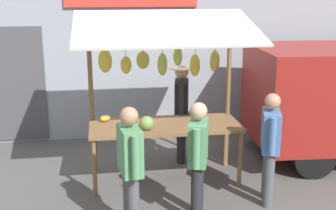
% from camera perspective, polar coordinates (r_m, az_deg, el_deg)
% --- Properties ---
extents(ground_plane, '(40.00, 40.00, 0.00)m').
position_cam_1_polar(ground_plane, '(6.88, -0.38, -9.45)').
color(ground_plane, '#514F4C').
extents(street_backdrop, '(9.00, 0.30, 3.40)m').
position_cam_1_polar(street_backdrop, '(8.51, -2.96, 7.24)').
color(street_backdrop, '#8C939E').
rests_on(street_backdrop, ground).
extents(market_stall, '(2.50, 1.46, 2.50)m').
position_cam_1_polar(market_stall, '(6.44, -0.62, 3.47)').
color(market_stall, brown).
rests_on(market_stall, ground).
extents(vendor_with_sunhat, '(0.42, 0.68, 1.61)m').
position_cam_1_polar(vendor_with_sunhat, '(7.31, 1.73, -0.04)').
color(vendor_with_sunhat, '#232328').
rests_on(vendor_with_sunhat, ground).
extents(shopper_in_grey_tee, '(0.34, 0.64, 1.52)m').
position_cam_1_polar(shopper_in_grey_tee, '(6.03, 12.89, -4.62)').
color(shopper_in_grey_tee, '#4C4C51').
rests_on(shopper_in_grey_tee, ground).
extents(shopper_in_striped_shirt, '(0.34, 0.64, 1.51)m').
position_cam_1_polar(shopper_in_striped_shirt, '(5.50, 3.85, -6.27)').
color(shopper_in_striped_shirt, '#232328').
rests_on(shopper_in_striped_shirt, ground).
extents(shopper_with_shopping_bag, '(0.29, 0.67, 1.54)m').
position_cam_1_polar(shopper_with_shopping_bag, '(5.19, -4.84, -7.34)').
color(shopper_with_shopping_bag, '#4C4C51').
rests_on(shopper_with_shopping_bag, ground).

